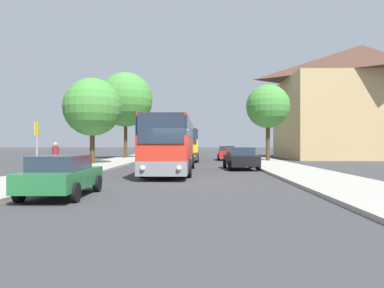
{
  "coord_description": "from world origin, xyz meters",
  "views": [
    {
      "loc": [
        0.9,
        -18.06,
        1.81
      ],
      "look_at": [
        0.37,
        12.15,
        1.76
      ],
      "focal_mm": 35.0,
      "sensor_mm": 36.0,
      "label": 1
    }
  ],
  "objects_px": {
    "bus_front": "(171,144)",
    "tree_left_near": "(126,100)",
    "parked_car_left_curb": "(62,175)",
    "parked_car_right_near": "(241,158)",
    "tree_left_far": "(92,107)",
    "bus_middle": "(184,144)",
    "parked_car_right_far": "(227,153)",
    "bus_stop_sign": "(37,144)",
    "tree_right_near": "(268,107)",
    "bus_rear": "(186,144)",
    "pedestrian_waiting_far": "(55,158)"
  },
  "relations": [
    {
      "from": "bus_stop_sign",
      "to": "tree_left_far",
      "type": "height_order",
      "value": "tree_left_far"
    },
    {
      "from": "bus_rear",
      "to": "parked_car_right_near",
      "type": "xyz_separation_m",
      "value": [
        4.75,
        -26.9,
        -0.97
      ]
    },
    {
      "from": "bus_front",
      "to": "tree_left_far",
      "type": "xyz_separation_m",
      "value": [
        -7.14,
        7.65,
        3.08
      ]
    },
    {
      "from": "bus_middle",
      "to": "tree_left_near",
      "type": "relative_size",
      "value": 1.05
    },
    {
      "from": "parked_car_left_curb",
      "to": "tree_left_near",
      "type": "height_order",
      "value": "tree_left_near"
    },
    {
      "from": "bus_front",
      "to": "tree_right_near",
      "type": "relative_size",
      "value": 1.64
    },
    {
      "from": "parked_car_right_near",
      "to": "tree_right_near",
      "type": "distance_m",
      "value": 12.07
    },
    {
      "from": "parked_car_right_far",
      "to": "tree_right_near",
      "type": "relative_size",
      "value": 0.62
    },
    {
      "from": "bus_middle",
      "to": "tree_left_near",
      "type": "bearing_deg",
      "value": 143.65
    },
    {
      "from": "bus_front",
      "to": "tree_right_near",
      "type": "bearing_deg",
      "value": 58.17
    },
    {
      "from": "parked_car_right_near",
      "to": "parked_car_left_curb",
      "type": "bearing_deg",
      "value": 57.54
    },
    {
      "from": "bus_front",
      "to": "bus_stop_sign",
      "type": "bearing_deg",
      "value": -131.64
    },
    {
      "from": "pedestrian_waiting_far",
      "to": "tree_right_near",
      "type": "bearing_deg",
      "value": -82.67
    },
    {
      "from": "bus_stop_sign",
      "to": "tree_left_far",
      "type": "bearing_deg",
      "value": 95.89
    },
    {
      "from": "parked_car_left_curb",
      "to": "tree_left_far",
      "type": "bearing_deg",
      "value": 102.59
    },
    {
      "from": "parked_car_right_far",
      "to": "tree_left_near",
      "type": "distance_m",
      "value": 13.45
    },
    {
      "from": "bus_rear",
      "to": "parked_car_left_curb",
      "type": "xyz_separation_m",
      "value": [
        -2.83,
        -40.45,
        -1.03
      ]
    },
    {
      "from": "bus_middle",
      "to": "tree_right_near",
      "type": "xyz_separation_m",
      "value": [
        8.24,
        -2.22,
        3.68
      ]
    },
    {
      "from": "bus_front",
      "to": "parked_car_left_curb",
      "type": "bearing_deg",
      "value": -104.92
    },
    {
      "from": "bus_middle",
      "to": "parked_car_right_near",
      "type": "bearing_deg",
      "value": -73.13
    },
    {
      "from": "tree_left_far",
      "to": "parked_car_right_far",
      "type": "bearing_deg",
      "value": 39.49
    },
    {
      "from": "parked_car_left_curb",
      "to": "tree_left_near",
      "type": "distance_m",
      "value": 31.88
    },
    {
      "from": "bus_middle",
      "to": "tree_left_near",
      "type": "xyz_separation_m",
      "value": [
        -7.08,
        4.79,
        5.2
      ]
    },
    {
      "from": "tree_left_near",
      "to": "parked_car_right_near",
      "type": "bearing_deg",
      "value": -56.69
    },
    {
      "from": "bus_front",
      "to": "tree_left_near",
      "type": "distance_m",
      "value": 22.1
    },
    {
      "from": "parked_car_right_far",
      "to": "bus_stop_sign",
      "type": "bearing_deg",
      "value": 68.19
    },
    {
      "from": "pedestrian_waiting_far",
      "to": "tree_left_near",
      "type": "distance_m",
      "value": 23.88
    },
    {
      "from": "tree_left_far",
      "to": "tree_left_near",
      "type": "bearing_deg",
      "value": 88.72
    },
    {
      "from": "parked_car_right_far",
      "to": "bus_stop_sign",
      "type": "height_order",
      "value": "bus_stop_sign"
    },
    {
      "from": "bus_middle",
      "to": "tree_right_near",
      "type": "bearing_deg",
      "value": -17.34
    },
    {
      "from": "parked_car_left_curb",
      "to": "bus_stop_sign",
      "type": "xyz_separation_m",
      "value": [
        -2.75,
        4.37,
        1.06
      ]
    },
    {
      "from": "parked_car_left_curb",
      "to": "tree_right_near",
      "type": "relative_size",
      "value": 0.56
    },
    {
      "from": "tree_left_far",
      "to": "tree_right_near",
      "type": "height_order",
      "value": "tree_right_near"
    },
    {
      "from": "parked_car_right_near",
      "to": "tree_left_near",
      "type": "xyz_separation_m",
      "value": [
        -11.49,
        17.48,
        6.14
      ]
    },
    {
      "from": "parked_car_right_near",
      "to": "bus_stop_sign",
      "type": "height_order",
      "value": "bus_stop_sign"
    },
    {
      "from": "bus_front",
      "to": "tree_right_near",
      "type": "height_order",
      "value": "tree_right_near"
    },
    {
      "from": "bus_front",
      "to": "tree_right_near",
      "type": "distance_m",
      "value": 16.23
    },
    {
      "from": "bus_rear",
      "to": "parked_car_right_near",
      "type": "bearing_deg",
      "value": -82.24
    },
    {
      "from": "tree_left_far",
      "to": "tree_right_near",
      "type": "relative_size",
      "value": 0.96
    },
    {
      "from": "parked_car_right_near",
      "to": "bus_front",
      "type": "bearing_deg",
      "value": 28.69
    },
    {
      "from": "tree_left_near",
      "to": "tree_right_near",
      "type": "height_order",
      "value": "tree_left_near"
    },
    {
      "from": "parked_car_left_curb",
      "to": "tree_left_far",
      "type": "height_order",
      "value": "tree_left_far"
    },
    {
      "from": "pedestrian_waiting_far",
      "to": "tree_left_far",
      "type": "xyz_separation_m",
      "value": [
        -0.93,
        10.41,
        3.81
      ]
    },
    {
      "from": "bus_front",
      "to": "bus_stop_sign",
      "type": "distance_m",
      "value": 8.5
    },
    {
      "from": "bus_front",
      "to": "tree_left_near",
      "type": "xyz_separation_m",
      "value": [
        -6.86,
        20.36,
        5.19
      ]
    },
    {
      "from": "pedestrian_waiting_far",
      "to": "tree_left_near",
      "type": "xyz_separation_m",
      "value": [
        -0.64,
        23.12,
        5.92
      ]
    },
    {
      "from": "parked_car_right_near",
      "to": "parked_car_right_far",
      "type": "bearing_deg",
      "value": -93.68
    },
    {
      "from": "bus_stop_sign",
      "to": "tree_left_near",
      "type": "height_order",
      "value": "tree_left_near"
    },
    {
      "from": "bus_front",
      "to": "parked_car_left_curb",
      "type": "xyz_separation_m",
      "value": [
        -2.95,
        -10.67,
        -1.01
      ]
    },
    {
      "from": "parked_car_left_curb",
      "to": "parked_car_right_near",
      "type": "relative_size",
      "value": 0.93
    }
  ]
}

